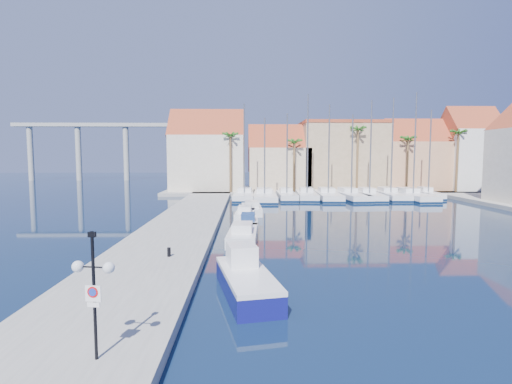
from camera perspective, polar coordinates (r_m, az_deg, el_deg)
ground at (r=21.83m, az=8.28°, el=-11.29°), size 260.00×260.00×0.00m
quay_west at (r=35.05m, az=-10.33°, el=-4.64°), size 6.00×77.00×0.50m
shore_north at (r=70.21m, az=9.71°, el=0.25°), size 54.00×16.00×0.50m
lamp_post at (r=12.03m, az=-22.21°, el=-11.05°), size 1.22×0.47×3.63m
bollard at (r=23.29m, az=-12.33°, el=-8.38°), size 0.20×0.20×0.51m
fishing_boat at (r=18.21m, az=-1.43°, el=-12.36°), size 3.08×6.11×2.04m
motorboat_west_0 at (r=29.21m, az=-1.91°, el=-6.01°), size 2.33×6.35×1.40m
motorboat_west_1 at (r=33.89m, az=-1.13°, el=-4.45°), size 1.75×5.05×1.40m
motorboat_west_2 at (r=38.86m, az=-1.57°, el=-3.21°), size 2.05×5.54×1.40m
motorboat_west_3 at (r=43.03m, az=-0.66°, el=-2.40°), size 2.18×6.34×1.40m
sailboat_0 at (r=57.05m, az=-1.63°, el=-0.46°), size 3.32×10.71×13.42m
sailboat_1 at (r=55.99m, az=1.21°, el=-0.60°), size 3.37×12.06×11.36m
sailboat_2 at (r=57.04m, az=4.37°, el=-0.47°), size 2.47×9.28×12.06m
sailboat_3 at (r=57.69m, az=7.25°, el=-0.41°), size 3.30×10.18×14.76m
sailboat_4 at (r=57.92m, az=10.17°, el=-0.46°), size 3.52×11.35×13.30m
sailboat_5 at (r=58.50m, az=13.24°, el=-0.48°), size 3.78×11.34×11.93m
sailboat_6 at (r=59.12m, az=15.76°, el=-0.44°), size 3.23×10.45×13.86m
sailboat_7 at (r=60.80m, az=18.51°, el=-0.37°), size 3.15×10.92×14.32m
sailboat_8 at (r=60.76m, az=21.26°, el=-0.46°), size 3.50×11.69×14.91m
sailboat_9 at (r=63.53m, az=23.23°, el=-0.26°), size 2.41×8.15×12.74m
building_0 at (r=67.93m, az=-6.90°, el=5.42°), size 12.30×9.00×13.50m
building_1 at (r=67.87m, az=3.28°, el=4.41°), size 10.30×8.00×11.00m
building_2 at (r=70.61m, az=12.18°, el=5.11°), size 14.20×10.20×11.50m
building_3 at (r=73.43m, az=21.53°, el=4.56°), size 10.30×8.00×12.00m
building_4 at (r=76.52m, az=28.09°, el=5.15°), size 8.30×8.00×14.00m
palm_0 at (r=62.74m, az=-3.69°, el=7.81°), size 2.60×2.60×10.15m
palm_1 at (r=63.12m, az=5.49°, el=6.92°), size 2.60×2.60×9.15m
palm_2 at (r=65.17m, az=14.36°, el=8.38°), size 2.60×2.60×11.15m
palm_3 at (r=67.71m, az=20.91°, el=6.89°), size 2.60×2.60×9.65m
palm_4 at (r=71.16m, az=26.95°, el=7.33°), size 2.60×2.60×10.65m
viaduct at (r=108.66m, az=-20.68°, el=6.98°), size 48.00×2.20×14.45m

